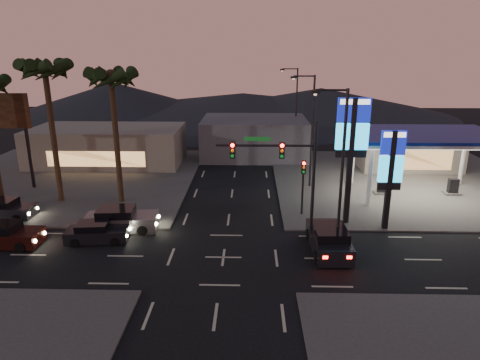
{
  "coord_description": "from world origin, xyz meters",
  "views": [
    {
      "loc": [
        1.61,
        -23.35,
        12.08
      ],
      "look_at": [
        0.84,
        6.26,
        3.0
      ],
      "focal_mm": 32.0,
      "sensor_mm": 36.0,
      "label": 1
    }
  ],
  "objects_px": {
    "car_lane_b_mid": "(4,209)",
    "pylon_sign_tall": "(352,136)",
    "car_lane_a_front": "(96,233)",
    "suv_station": "(329,239)",
    "car_lane_b_front": "(120,220)",
    "pylon_sign_short": "(391,165)",
    "traffic_signal_mast": "(286,166)",
    "car_lane_a_mid": "(4,235)",
    "gas_station": "(424,137)"
  },
  "relations": [
    {
      "from": "pylon_sign_tall",
      "to": "car_lane_a_mid",
      "type": "bearing_deg",
      "value": -169.51
    },
    {
      "from": "traffic_signal_mast",
      "to": "suv_station",
      "type": "bearing_deg",
      "value": -18.74
    },
    {
      "from": "traffic_signal_mast",
      "to": "pylon_sign_short",
      "type": "bearing_deg",
      "value": 19.13
    },
    {
      "from": "suv_station",
      "to": "pylon_sign_tall",
      "type": "bearing_deg",
      "value": 65.79
    },
    {
      "from": "gas_station",
      "to": "traffic_signal_mast",
      "type": "height_order",
      "value": "traffic_signal_mast"
    },
    {
      "from": "traffic_signal_mast",
      "to": "car_lane_a_mid",
      "type": "height_order",
      "value": "traffic_signal_mast"
    },
    {
      "from": "car_lane_a_front",
      "to": "car_lane_b_front",
      "type": "xyz_separation_m",
      "value": [
        1.05,
        1.85,
        0.15
      ]
    },
    {
      "from": "car_lane_b_mid",
      "to": "pylon_sign_tall",
      "type": "bearing_deg",
      "value": -1.04
    },
    {
      "from": "pylon_sign_short",
      "to": "suv_station",
      "type": "bearing_deg",
      "value": -142.57
    },
    {
      "from": "pylon_sign_tall",
      "to": "car_lane_a_mid",
      "type": "distance_m",
      "value": 23.71
    },
    {
      "from": "car_lane_a_front",
      "to": "pylon_sign_tall",
      "type": "bearing_deg",
      "value": 11.48
    },
    {
      "from": "car_lane_b_front",
      "to": "suv_station",
      "type": "height_order",
      "value": "suv_station"
    },
    {
      "from": "traffic_signal_mast",
      "to": "car_lane_b_front",
      "type": "height_order",
      "value": "traffic_signal_mast"
    },
    {
      "from": "pylon_sign_short",
      "to": "car_lane_a_mid",
      "type": "relative_size",
      "value": 1.5
    },
    {
      "from": "traffic_signal_mast",
      "to": "car_lane_b_front",
      "type": "relative_size",
      "value": 1.55
    },
    {
      "from": "pylon_sign_short",
      "to": "car_lane_b_front",
      "type": "xyz_separation_m",
      "value": [
        -18.39,
        -0.59,
        -3.9
      ]
    },
    {
      "from": "pylon_sign_tall",
      "to": "traffic_signal_mast",
      "type": "xyz_separation_m",
      "value": [
        -4.74,
        -3.51,
        -1.17
      ]
    },
    {
      "from": "pylon_sign_short",
      "to": "car_lane_b_mid",
      "type": "bearing_deg",
      "value": 176.99
    },
    {
      "from": "car_lane_a_front",
      "to": "car_lane_b_mid",
      "type": "height_order",
      "value": "car_lane_b_mid"
    },
    {
      "from": "car_lane_a_front",
      "to": "pylon_sign_short",
      "type": "bearing_deg",
      "value": 7.15
    },
    {
      "from": "suv_station",
      "to": "car_lane_b_mid",
      "type": "bearing_deg",
      "value": 168.08
    },
    {
      "from": "car_lane_a_mid",
      "to": "car_lane_b_mid",
      "type": "xyz_separation_m",
      "value": [
        -2.6,
        4.65,
        -0.03
      ]
    },
    {
      "from": "pylon_sign_short",
      "to": "pylon_sign_tall",
      "type": "bearing_deg",
      "value": 158.2
    },
    {
      "from": "pylon_sign_tall",
      "to": "car_lane_a_mid",
      "type": "xyz_separation_m",
      "value": [
        -22.63,
        -4.19,
        -5.7
      ]
    },
    {
      "from": "pylon_sign_tall",
      "to": "traffic_signal_mast",
      "type": "distance_m",
      "value": 6.02
    },
    {
      "from": "car_lane_b_mid",
      "to": "suv_station",
      "type": "xyz_separation_m",
      "value": [
        23.23,
        -4.9,
        0.11
      ]
    },
    {
      "from": "traffic_signal_mast",
      "to": "suv_station",
      "type": "xyz_separation_m",
      "value": [
        2.75,
        -0.93,
        -4.45
      ]
    },
    {
      "from": "pylon_sign_tall",
      "to": "pylon_sign_short",
      "type": "xyz_separation_m",
      "value": [
        2.5,
        -1.0,
        -1.74
      ]
    },
    {
      "from": "gas_station",
      "to": "car_lane_b_front",
      "type": "bearing_deg",
      "value": -160.92
    },
    {
      "from": "pylon_sign_tall",
      "to": "car_lane_b_mid",
      "type": "distance_m",
      "value": 25.88
    },
    {
      "from": "pylon_sign_tall",
      "to": "suv_station",
      "type": "relative_size",
      "value": 1.77
    },
    {
      "from": "car_lane_a_mid",
      "to": "car_lane_b_front",
      "type": "xyz_separation_m",
      "value": [
        6.74,
        2.6,
        0.06
      ]
    },
    {
      "from": "car_lane_b_mid",
      "to": "car_lane_a_front",
      "type": "bearing_deg",
      "value": -25.18
    },
    {
      "from": "car_lane_a_front",
      "to": "car_lane_b_front",
      "type": "height_order",
      "value": "car_lane_b_front"
    },
    {
      "from": "traffic_signal_mast",
      "to": "car_lane_a_front",
      "type": "xyz_separation_m",
      "value": [
        -12.19,
        0.07,
        -4.61
      ]
    },
    {
      "from": "car_lane_b_mid",
      "to": "pylon_sign_short",
      "type": "bearing_deg",
      "value": -3.01
    },
    {
      "from": "car_lane_a_front",
      "to": "traffic_signal_mast",
      "type": "bearing_deg",
      "value": -0.34
    },
    {
      "from": "suv_station",
      "to": "traffic_signal_mast",
      "type": "bearing_deg",
      "value": 161.26
    },
    {
      "from": "car_lane_b_mid",
      "to": "suv_station",
      "type": "bearing_deg",
      "value": -11.92
    },
    {
      "from": "car_lane_a_front",
      "to": "car_lane_b_mid",
      "type": "distance_m",
      "value": 9.16
    },
    {
      "from": "gas_station",
      "to": "pylon_sign_short",
      "type": "bearing_deg",
      "value": -123.69
    },
    {
      "from": "suv_station",
      "to": "car_lane_b_front",
      "type": "bearing_deg",
      "value": 168.4
    },
    {
      "from": "car_lane_b_front",
      "to": "car_lane_b_mid",
      "type": "height_order",
      "value": "car_lane_b_front"
    },
    {
      "from": "car_lane_a_mid",
      "to": "suv_station",
      "type": "relative_size",
      "value": 0.92
    },
    {
      "from": "pylon_sign_short",
      "to": "car_lane_a_mid",
      "type": "height_order",
      "value": "pylon_sign_short"
    },
    {
      "from": "car_lane_a_front",
      "to": "gas_station",
      "type": "bearing_deg",
      "value": 22.13
    },
    {
      "from": "traffic_signal_mast",
      "to": "car_lane_b_mid",
      "type": "relative_size",
      "value": 1.79
    },
    {
      "from": "pylon_sign_tall",
      "to": "traffic_signal_mast",
      "type": "bearing_deg",
      "value": -143.48
    },
    {
      "from": "car_lane_a_front",
      "to": "car_lane_b_mid",
      "type": "bearing_deg",
      "value": 154.82
    },
    {
      "from": "gas_station",
      "to": "car_lane_b_mid",
      "type": "height_order",
      "value": "gas_station"
    }
  ]
}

